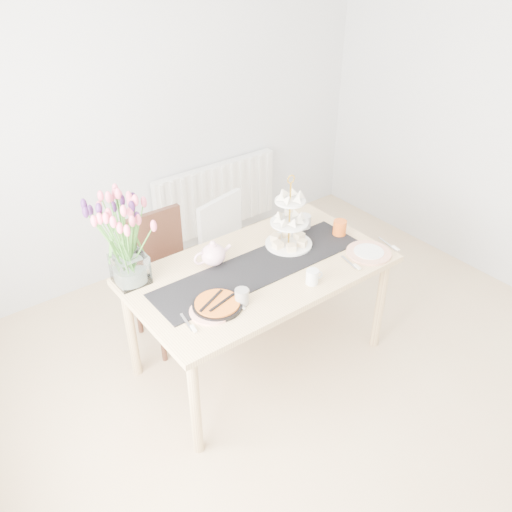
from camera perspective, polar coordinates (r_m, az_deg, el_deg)
room_shell at (r=2.66m, az=12.61°, el=2.56°), size 4.50×4.50×4.50m
radiator at (r=4.81m, az=-4.20°, el=6.22°), size 1.20×0.08×0.60m
dining_table at (r=3.35m, az=0.42°, el=-2.29°), size 1.60×0.90×0.75m
chair_brown at (r=3.74m, az=-9.81°, el=-1.36°), size 0.45×0.45×0.91m
chair_white at (r=3.97m, az=-2.50°, el=0.92°), size 0.52×0.52×0.87m
table_runner at (r=3.31m, az=0.42°, el=-1.15°), size 1.40×0.35×0.01m
tulip_vase at (r=3.08m, az=-13.76°, el=2.98°), size 0.67×0.67×0.58m
cake_stand at (r=3.46m, az=3.50°, el=2.91°), size 0.30×0.30×0.45m
teapot at (r=3.30m, az=-4.52°, el=0.14°), size 0.27×0.23×0.16m
cream_jug at (r=3.71m, az=5.08°, el=3.62°), size 0.11×0.11×0.09m
tart_tin at (r=2.99m, az=-4.09°, el=-5.14°), size 0.28×0.28×0.03m
mug_grey at (r=2.99m, az=-1.50°, el=-4.31°), size 0.10×0.10×0.09m
mug_white at (r=3.17m, az=5.94°, el=-2.20°), size 0.09×0.09×0.09m
mug_orange at (r=3.65m, az=8.80°, el=2.93°), size 0.12×0.12×0.11m
plate_left at (r=2.97m, az=-4.75°, el=-5.81°), size 0.27×0.27×0.01m
plate_right at (r=3.51m, az=11.78°, el=0.35°), size 0.33×0.33×0.01m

